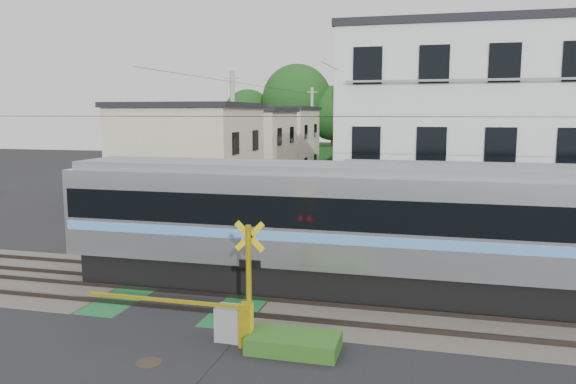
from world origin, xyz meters
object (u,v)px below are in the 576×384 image
(crossing_signal_far, at_px, (173,240))
(pedestrian, at_px, (331,173))
(manhole_cover, at_px, (149,363))
(crossing_signal_near, at_px, (233,314))
(apartment_block, at_px, (461,137))

(crossing_signal_far, bearing_deg, pedestrian, 86.02)
(crossing_signal_far, bearing_deg, manhole_cover, -67.47)
(manhole_cover, bearing_deg, pedestrian, 93.18)
(crossing_signal_near, xyz_separation_m, manhole_cover, (-1.45, -1.66, -0.70))
(apartment_block, height_order, pedestrian, apartment_block)
(crossing_signal_near, distance_m, apartment_block, 14.95)
(pedestrian, relative_size, manhole_cover, 2.54)
(crossing_signal_near, height_order, manhole_cover, crossing_signal_near)
(crossing_signal_far, height_order, apartment_block, apartment_block)
(crossing_signal_near, xyz_separation_m, apartment_block, (5.91, 13.15, 3.94))
(crossing_signal_far, bearing_deg, crossing_signal_near, -54.71)
(crossing_signal_far, distance_m, manhole_cover, 9.73)
(crossing_signal_far, relative_size, pedestrian, 3.08)
(crossing_signal_near, relative_size, manhole_cover, 7.82)
(crossing_signal_far, height_order, pedestrian, crossing_signal_far)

